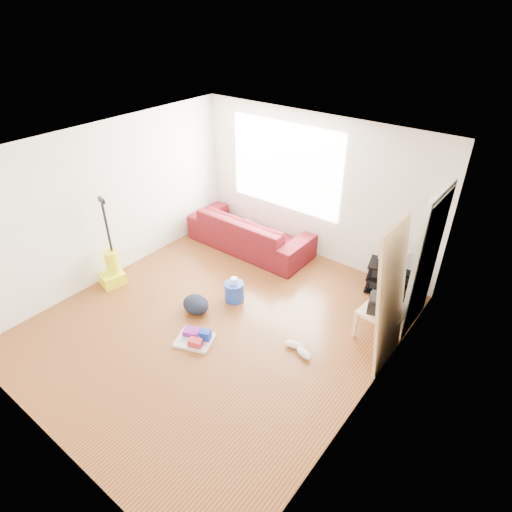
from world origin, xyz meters
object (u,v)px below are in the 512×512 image
Objects in this scene: sofa at (250,247)px; bucket at (235,299)px; tv_stand at (391,278)px; cleaning_tray at (196,338)px; side_table at (382,315)px; backpack at (196,311)px; vacuum at (112,269)px.

sofa is 1.60m from bucket.
tv_stand is 1.32× the size of cleaning_tray.
side_table reaches higher than cleaning_tray.
backpack is at bearing 104.91° from sofa.
vacuum is at bearing -159.43° from tv_stand.
vacuum reaches higher than cleaning_tray.
tv_stand is 0.53× the size of vacuum.
bucket is 0.20× the size of vacuum.
bucket is at bearing -164.03° from side_table.
cleaning_tray is at bearing 8.48° from vacuum.
cleaning_tray reaches higher than backpack.
tv_stand is 3.06m from backpack.
sofa is 7.76× the size of bucket.
side_table is 2.55m from cleaning_tray.
side_table is at bearing 38.12° from backpack.
tv_stand reaches higher than backpack.
bucket is (-1.81, -1.66, -0.26)m from tv_stand.
sofa is at bearing 119.75° from bucket.
vacuum reaches higher than side_table.
side_table is 0.39× the size of vacuum.
cleaning_tray is 1.37× the size of backpack.
cleaning_tray is (-1.92, -1.64, -0.32)m from side_table.
backpack is (-0.27, -0.57, 0.00)m from bucket.
vacuum is at bearing 175.26° from cleaning_tray.
sofa is 2.63m from tv_stand.
tv_stand is 3.15m from cleaning_tray.
sofa is 3.97× the size of side_table.
vacuum is (-2.03, 0.17, 0.22)m from cleaning_tray.
sofa reaches higher than backpack.
cleaning_tray is (-1.62, -2.69, -0.20)m from tv_stand.
cleaning_tray is at bearing 112.03° from sofa.
side_table is at bearing -88.18° from tv_stand.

